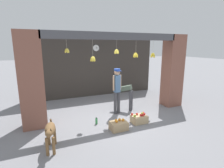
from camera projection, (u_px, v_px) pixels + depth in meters
ground_plane at (117, 117)px, 6.28m from camera, size 60.00×60.00×0.00m
shop_back_wall at (92, 67)px, 8.65m from camera, size 6.66×0.12×2.93m
shop_pillar_left at (32, 81)px, 5.22m from camera, size 0.70×0.60×2.93m
shop_pillar_right at (173, 71)px, 7.26m from camera, size 0.70×0.60×2.93m
storefront_awning at (116, 37)px, 5.80m from camera, size 4.76×0.26×0.95m
dog at (50, 131)px, 4.16m from camera, size 0.32×0.87×0.72m
shopkeeper at (117, 87)px, 6.37m from camera, size 0.34×0.28×1.69m
worker_stooping at (126, 93)px, 6.85m from camera, size 0.65×0.65×1.03m
fruit_crate_oranges at (119, 125)px, 5.28m from camera, size 0.51×0.38×0.32m
fruit_crate_apples at (139, 119)px, 5.77m from camera, size 0.50×0.37×0.32m
water_bottle at (96, 121)px, 5.66m from camera, size 0.07×0.07×0.22m
wall_clock at (96, 48)px, 8.46m from camera, size 0.32×0.03×0.32m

